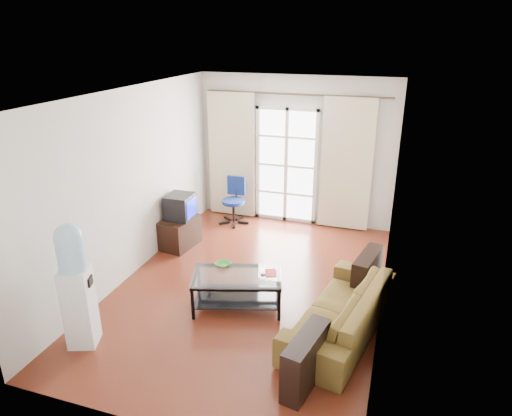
{
  "coord_description": "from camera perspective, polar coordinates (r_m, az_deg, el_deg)",
  "views": [
    {
      "loc": [
        1.83,
        -5.34,
        3.42
      ],
      "look_at": [
        -0.02,
        0.35,
        1.07
      ],
      "focal_mm": 32.0,
      "sensor_mm": 36.0,
      "label": 1
    }
  ],
  "objects": [
    {
      "name": "wall_right",
      "position": [
        5.73,
        16.5,
        -0.69
      ],
      "size": [
        0.02,
        5.2,
        2.7
      ],
      "primitive_type": "cube",
      "color": "silver",
      "rests_on": "floor"
    },
    {
      "name": "wall_back",
      "position": [
        8.4,
        4.94,
        7.1
      ],
      "size": [
        3.6,
        0.02,
        2.7
      ],
      "primitive_type": "cube",
      "color": "silver",
      "rests_on": "floor"
    },
    {
      "name": "radiator",
      "position": [
        8.49,
        9.82,
        -0.25
      ],
      "size": [
        0.64,
        0.12,
        0.64
      ],
      "primitive_type": "cube",
      "color": "#97989A",
      "rests_on": "floor"
    },
    {
      "name": "wall_left",
      "position": [
        6.78,
        -15.4,
        2.85
      ],
      "size": [
        0.02,
        5.2,
        2.7
      ],
      "primitive_type": "cube",
      "color": "silver",
      "rests_on": "floor"
    },
    {
      "name": "curtain_left",
      "position": [
        8.67,
        -3.06,
        6.57
      ],
      "size": [
        0.9,
        0.07,
        2.35
      ],
      "primitive_type": "cube",
      "color": "beige",
      "rests_on": "curtain_rod"
    },
    {
      "name": "ceiling",
      "position": [
        5.69,
        -0.89,
        14.15
      ],
      "size": [
        5.2,
        5.2,
        0.0
      ],
      "primitive_type": "plane",
      "rotation": [
        3.14,
        0.0,
        0.0
      ],
      "color": "white",
      "rests_on": "wall_back"
    },
    {
      "name": "book",
      "position": [
        5.98,
        1.15,
        -8.13
      ],
      "size": [
        0.28,
        0.3,
        0.02
      ],
      "primitive_type": "imported",
      "rotation": [
        0.0,
        0.0,
        0.37
      ],
      "color": "#A3142E",
      "rests_on": "coffee_table"
    },
    {
      "name": "remote",
      "position": [
        5.95,
        1.28,
        -8.29
      ],
      "size": [
        0.16,
        0.09,
        0.02
      ],
      "primitive_type": "cube",
      "rotation": [
        0.0,
        0.0,
        0.33
      ],
      "color": "black",
      "rests_on": "coffee_table"
    },
    {
      "name": "crt_tv",
      "position": [
        7.61,
        -9.59,
        0.2
      ],
      "size": [
        0.46,
        0.45,
        0.41
      ],
      "rotation": [
        0.0,
        0.0,
        0.0
      ],
      "color": "black",
      "rests_on": "tv_stand"
    },
    {
      "name": "coffee_table",
      "position": [
        6.03,
        -2.37,
        -9.78
      ],
      "size": [
        1.28,
        0.96,
        0.46
      ],
      "rotation": [
        0.0,
        0.0,
        0.29
      ],
      "color": "silver",
      "rests_on": "floor"
    },
    {
      "name": "tv_stand",
      "position": [
        7.76,
        -9.54,
        -3.02
      ],
      "size": [
        0.54,
        0.74,
        0.5
      ],
      "primitive_type": "cube",
      "rotation": [
        0.0,
        0.0,
        -0.14
      ],
      "color": "black",
      "rests_on": "floor"
    },
    {
      "name": "water_cooler",
      "position": [
        5.5,
        -21.6,
        -8.78
      ],
      "size": [
        0.39,
        0.39,
        1.51
      ],
      "rotation": [
        0.0,
        0.0,
        0.35
      ],
      "color": "white",
      "rests_on": "floor"
    },
    {
      "name": "french_door",
      "position": [
        8.46,
        3.8,
        5.29
      ],
      "size": [
        1.16,
        0.06,
        2.15
      ],
      "color": "white",
      "rests_on": "wall_back"
    },
    {
      "name": "curtain_right",
      "position": [
        8.17,
        11.22,
        5.26
      ],
      "size": [
        0.9,
        0.07,
        2.35
      ],
      "primitive_type": "cube",
      "color": "beige",
      "rests_on": "curtain_rod"
    },
    {
      "name": "curtain_rod",
      "position": [
        8.11,
        5.01,
        13.99
      ],
      "size": [
        3.3,
        0.04,
        0.04
      ],
      "primitive_type": "cylinder",
      "rotation": [
        0.0,
        1.57,
        0.0
      ],
      "color": "#4C3F2D",
      "rests_on": "wall_back"
    },
    {
      "name": "floor",
      "position": [
        6.6,
        -0.75,
        -9.8
      ],
      "size": [
        5.2,
        5.2,
        0.0
      ],
      "primitive_type": "plane",
      "color": "maroon",
      "rests_on": "ground"
    },
    {
      "name": "wall_front",
      "position": [
        3.89,
        -13.49,
        -11.42
      ],
      "size": [
        3.6,
        0.02,
        2.7
      ],
      "primitive_type": "cube",
      "color": "silver",
      "rests_on": "floor"
    },
    {
      "name": "task_chair",
      "position": [
        8.59,
        -2.77,
        -0.21
      ],
      "size": [
        0.62,
        0.62,
        0.87
      ],
      "rotation": [
        0.0,
        0.0,
        0.05
      ],
      "color": "black",
      "rests_on": "floor"
    },
    {
      "name": "bowl",
      "position": [
        6.17,
        -4.13,
        -7.03
      ],
      "size": [
        0.34,
        0.34,
        0.05
      ],
      "primitive_type": "imported",
      "rotation": [
        0.0,
        0.0,
        -0.38
      ],
      "color": "#369659",
      "rests_on": "coffee_table"
    },
    {
      "name": "sofa",
      "position": [
        5.67,
        10.57,
        -12.4
      ],
      "size": [
        2.35,
        1.61,
        0.59
      ],
      "primitive_type": "imported",
      "rotation": [
        0.0,
        0.0,
        -1.78
      ],
      "color": "brown",
      "rests_on": "floor"
    }
  ]
}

